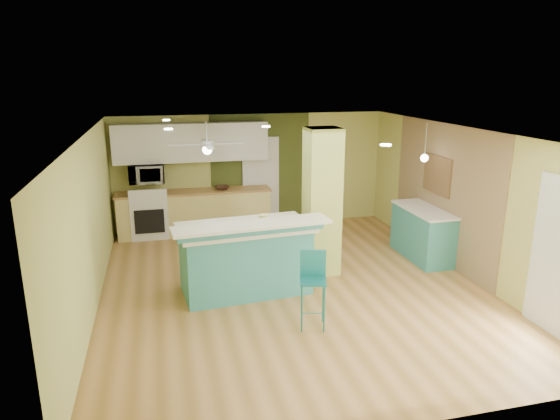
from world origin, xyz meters
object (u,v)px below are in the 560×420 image
at_px(peninsula, 246,257).
at_px(canister, 264,220).
at_px(bar_stool, 313,277).
at_px(fruit_bowl, 222,188).
at_px(side_counter, 423,233).

bearing_deg(peninsula, canister, -20.21).
xyz_separation_m(peninsula, canister, (0.29, -0.08, 0.60)).
bearing_deg(bar_stool, fruit_bowl, 113.96).
bearing_deg(canister, peninsula, 164.88).
distance_m(fruit_bowl, canister, 3.25).
xyz_separation_m(peninsula, bar_stool, (0.70, -1.30, 0.13)).
distance_m(peninsula, bar_stool, 1.48).
bearing_deg(fruit_bowl, canister, -85.71).
bearing_deg(side_counter, bar_stool, -144.14).
relative_size(peninsula, fruit_bowl, 7.52).
bearing_deg(side_counter, fruit_bowl, 144.11).
height_order(side_counter, canister, canister).
relative_size(bar_stool, fruit_bowl, 3.37).
distance_m(bar_stool, canister, 1.37).
bearing_deg(peninsula, bar_stool, -66.89).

